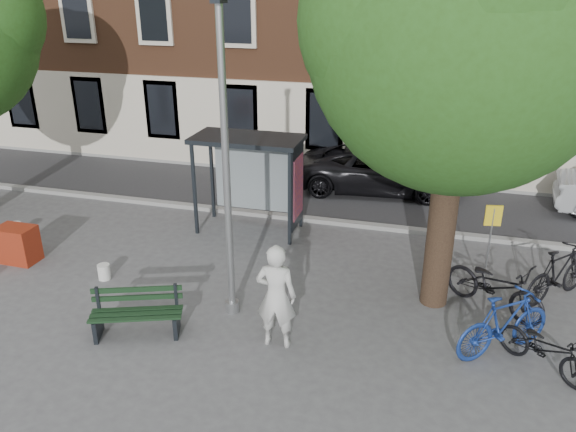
{
  "coord_description": "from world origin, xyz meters",
  "views": [
    {
      "loc": [
        3.76,
        -9.29,
        6.36
      ],
      "look_at": [
        0.64,
        2.01,
        1.4
      ],
      "focal_mm": 35.0,
      "sensor_mm": 36.0,
      "label": 1
    }
  ],
  "objects_px": {
    "red_stand": "(18,244)",
    "bike_a": "(495,286)",
    "painter": "(276,296)",
    "bike_d": "(558,274)",
    "bus_shelter": "(263,163)",
    "lamppost": "(227,185)",
    "notice_sign": "(491,229)",
    "bike_c": "(546,348)",
    "car_dark": "(380,169)",
    "bench": "(137,315)",
    "bike_b": "(504,324)"
  },
  "relations": [
    {
      "from": "bike_c",
      "to": "red_stand",
      "type": "bearing_deg",
      "value": 122.65
    },
    {
      "from": "car_dark",
      "to": "bench",
      "type": "bearing_deg",
      "value": 154.0
    },
    {
      "from": "painter",
      "to": "bike_c",
      "type": "xyz_separation_m",
      "value": [
        4.73,
        0.49,
        -0.57
      ]
    },
    {
      "from": "bike_a",
      "to": "red_stand",
      "type": "relative_size",
      "value": 2.42
    },
    {
      "from": "bike_d",
      "to": "car_dark",
      "type": "height_order",
      "value": "car_dark"
    },
    {
      "from": "bench",
      "to": "bike_a",
      "type": "distance_m",
      "value": 7.2
    },
    {
      "from": "red_stand",
      "to": "bike_d",
      "type": "bearing_deg",
      "value": 7.34
    },
    {
      "from": "notice_sign",
      "to": "bike_c",
      "type": "bearing_deg",
      "value": -82.08
    },
    {
      "from": "lamppost",
      "to": "notice_sign",
      "type": "bearing_deg",
      "value": 24.21
    },
    {
      "from": "bike_b",
      "to": "bike_c",
      "type": "xyz_separation_m",
      "value": [
        0.68,
        -0.34,
        -0.16
      ]
    },
    {
      "from": "painter",
      "to": "bench",
      "type": "relative_size",
      "value": 1.13
    },
    {
      "from": "bike_d",
      "to": "car_dark",
      "type": "distance_m",
      "value": 7.29
    },
    {
      "from": "bike_b",
      "to": "bike_d",
      "type": "bearing_deg",
      "value": -66.92
    },
    {
      "from": "lamppost",
      "to": "bike_c",
      "type": "xyz_separation_m",
      "value": [
        5.93,
        -0.34,
        -2.32
      ]
    },
    {
      "from": "bike_d",
      "to": "car_dark",
      "type": "xyz_separation_m",
      "value": [
        -4.45,
        5.77,
        0.11
      ]
    },
    {
      "from": "red_stand",
      "to": "notice_sign",
      "type": "height_order",
      "value": "notice_sign"
    },
    {
      "from": "lamppost",
      "to": "bench",
      "type": "bearing_deg",
      "value": -140.72
    },
    {
      "from": "painter",
      "to": "bench",
      "type": "distance_m",
      "value": 2.78
    },
    {
      "from": "red_stand",
      "to": "notice_sign",
      "type": "distance_m",
      "value": 10.98
    },
    {
      "from": "bike_c",
      "to": "red_stand",
      "type": "height_order",
      "value": "bike_c"
    },
    {
      "from": "bike_c",
      "to": "notice_sign",
      "type": "height_order",
      "value": "notice_sign"
    },
    {
      "from": "bike_a",
      "to": "bike_d",
      "type": "height_order",
      "value": "bike_d"
    },
    {
      "from": "bench",
      "to": "notice_sign",
      "type": "distance_m",
      "value": 7.46
    },
    {
      "from": "bike_b",
      "to": "red_stand",
      "type": "xyz_separation_m",
      "value": [
        -11.05,
        0.74,
        -0.18
      ]
    },
    {
      "from": "notice_sign",
      "to": "lamppost",
      "type": "bearing_deg",
      "value": -166.87
    },
    {
      "from": "red_stand",
      "to": "notice_sign",
      "type": "bearing_deg",
      "value": 7.99
    },
    {
      "from": "bus_shelter",
      "to": "bike_d",
      "type": "height_order",
      "value": "bus_shelter"
    },
    {
      "from": "painter",
      "to": "red_stand",
      "type": "bearing_deg",
      "value": -16.51
    },
    {
      "from": "notice_sign",
      "to": "bike_d",
      "type": "bearing_deg",
      "value": -8.65
    },
    {
      "from": "lamppost",
      "to": "red_stand",
      "type": "height_order",
      "value": "lamppost"
    },
    {
      "from": "lamppost",
      "to": "bus_shelter",
      "type": "bearing_deg",
      "value": 98.43
    },
    {
      "from": "painter",
      "to": "bus_shelter",
      "type": "bearing_deg",
      "value": -73.73
    },
    {
      "from": "bench",
      "to": "bike_d",
      "type": "xyz_separation_m",
      "value": [
        7.98,
        3.54,
        0.19
      ]
    },
    {
      "from": "painter",
      "to": "lamppost",
      "type": "bearing_deg",
      "value": -38.53
    },
    {
      "from": "bike_a",
      "to": "car_dark",
      "type": "xyz_separation_m",
      "value": [
        -3.13,
        6.59,
        0.14
      ]
    },
    {
      "from": "notice_sign",
      "to": "bike_b",
      "type": "bearing_deg",
      "value": -95.58
    },
    {
      "from": "notice_sign",
      "to": "bench",
      "type": "bearing_deg",
      "value": -163.0
    },
    {
      "from": "bus_shelter",
      "to": "bench",
      "type": "height_order",
      "value": "bus_shelter"
    },
    {
      "from": "bus_shelter",
      "to": "car_dark",
      "type": "xyz_separation_m",
      "value": [
        2.66,
        3.98,
        -1.2
      ]
    },
    {
      "from": "bench",
      "to": "bike_b",
      "type": "height_order",
      "value": "bike_b"
    },
    {
      "from": "bus_shelter",
      "to": "bike_d",
      "type": "distance_m",
      "value": 7.44
    },
    {
      "from": "bike_d",
      "to": "red_stand",
      "type": "distance_m",
      "value": 12.4
    },
    {
      "from": "bike_a",
      "to": "notice_sign",
      "type": "relative_size",
      "value": 1.07
    },
    {
      "from": "bus_shelter",
      "to": "bike_c",
      "type": "height_order",
      "value": "bus_shelter"
    },
    {
      "from": "red_stand",
      "to": "bike_a",
      "type": "bearing_deg",
      "value": 3.93
    },
    {
      "from": "painter",
      "to": "bike_d",
      "type": "bearing_deg",
      "value": -153.09
    },
    {
      "from": "painter",
      "to": "bike_d",
      "type": "relative_size",
      "value": 1.02
    },
    {
      "from": "bike_b",
      "to": "bike_d",
      "type": "xyz_separation_m",
      "value": [
        1.25,
        2.33,
        -0.02
      ]
    },
    {
      "from": "bike_b",
      "to": "bike_d",
      "type": "height_order",
      "value": "bike_b"
    },
    {
      "from": "bike_b",
      "to": "painter",
      "type": "bearing_deg",
      "value": 62.94
    }
  ]
}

